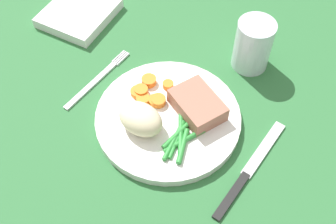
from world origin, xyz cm
name	(u,v)px	position (x,y,z in cm)	size (l,w,h in cm)	color
dining_table	(189,115)	(0.00, 0.00, 1.00)	(120.00, 90.00, 2.00)	#2D6B38
dinner_plate	(168,118)	(-1.71, -3.72, 2.80)	(24.29, 24.29, 1.60)	white
meat_portion	(198,105)	(1.57, 0.11, 5.08)	(8.83, 6.31, 2.97)	#A86B56
mashed_potatoes	(141,119)	(-3.90, -8.09, 5.84)	(7.64, 5.50, 4.49)	beige
carrot_slices	(150,91)	(-7.03, -1.71, 4.14)	(6.57, 7.08, 1.19)	orange
green_beans	(181,139)	(2.76, -6.37, 4.00)	(6.04, 9.38, 0.88)	#2D8C38
fork	(97,79)	(-17.41, -3.97, 2.20)	(1.44, 16.60, 0.40)	silver
knife	(249,171)	(14.03, -4.00, 2.20)	(1.70, 20.50, 0.64)	black
water_glass	(252,48)	(2.81, 15.83, 6.10)	(6.72, 6.72, 9.66)	silver
napkin	(79,13)	(-31.71, 6.63, 3.03)	(12.65, 13.85, 2.06)	white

